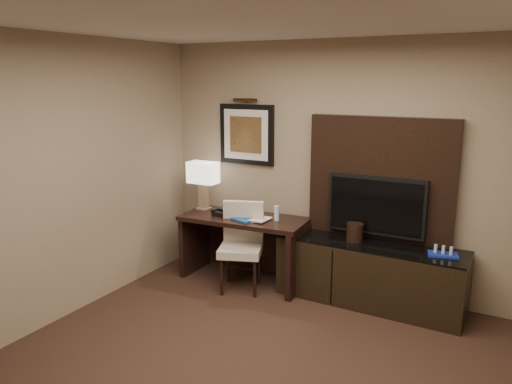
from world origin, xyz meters
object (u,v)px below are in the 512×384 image
Objects in this scene: credenza at (369,273)px; desk_chair at (241,249)px; desk_phone at (222,211)px; ice_bucket at (355,232)px; desk at (244,249)px; minibar_tray at (443,251)px; tv at (376,205)px; table_lamp at (203,184)px; water_bottle at (277,213)px.

desk_chair is at bearing -164.47° from credenza.
desk_phone reaches higher than ice_bucket.
desk_chair is 1.24m from ice_bucket.
minibar_tray is (2.13, 0.06, 0.32)m from desk.
desk_chair reaches higher than ice_bucket.
tv reaches higher than minibar_tray.
desk_phone is (0.35, -0.13, -0.26)m from table_lamp.
credenza is 1.17m from water_bottle.
credenza is 1.39m from desk_chair.
ice_bucket reaches higher than desk.
table_lamp reaches higher than minibar_tray.
table_lamp is at bearing 168.96° from desk.
desk is at bearing -173.76° from water_bottle.
desk is 0.75× the size of credenza.
credenza is at bearing 11.01° from desk_phone.
credenza is 10.05× the size of ice_bucket.
desk is 1.43× the size of tv.
desk_chair is (-1.34, -0.47, -0.55)m from tv.
ice_bucket is at bearing 2.64° from water_bottle.
table_lamp is at bearing -175.60° from tv.
desk_chair is at bearing -24.50° from table_lamp.
desk_phone is at bearing -177.10° from minibar_tray.
ice_bucket is 0.87m from minibar_tray.
desk is 7.55× the size of ice_bucket.
desk_phone is 0.65m from water_bottle.
desk_chair is 0.52m from desk_phone.
minibar_tray is at bearing -0.28° from table_lamp.
credenza is 2.02× the size of desk_chair.
tv reaches higher than desk_chair.
desk is 1.32m from ice_bucket.
ice_bucket is (1.17, 0.32, 0.28)m from desk_chair.
credenza is 10.28× the size of desk_phone.
tv is at bearing 166.45° from minibar_tray.
water_bottle is at bearing -179.29° from minibar_tray.
ice_bucket is (-0.17, -0.01, 0.42)m from credenza.
water_bottle is at bearing -177.36° from ice_bucket.
water_bottle is (-1.04, -0.19, -0.17)m from tv.
desk is 1.44m from credenza.
minibar_tray is (2.38, 0.12, -0.11)m from desk_phone.
desk_phone is at bearing -171.19° from water_bottle.
ice_bucket is (1.51, 0.14, -0.06)m from desk_phone.
desk is 0.27m from desk_chair.
water_bottle is at bearing -2.02° from table_lamp.
minibar_tray is at bearing -1.24° from ice_bucket.
minibar_tray is at bearing -0.72° from credenza.
desk_chair is 2.08m from minibar_tray.
desk_phone is 1.11× the size of water_bottle.
credenza is 2.16m from table_lamp.
table_lamp is at bearing 164.78° from desk_phone.
table_lamp is (-2.03, -0.02, 0.74)m from credenza.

